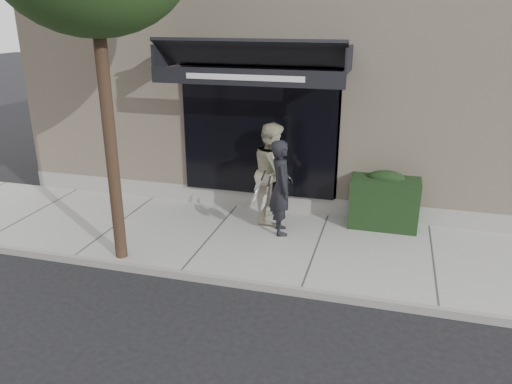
% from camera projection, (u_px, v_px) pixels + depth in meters
% --- Properties ---
extents(ground, '(80.00, 80.00, 0.00)m').
position_uv_depth(ground, '(317.00, 252.00, 9.06)').
color(ground, black).
rests_on(ground, ground).
extents(sidewalk, '(20.00, 3.00, 0.12)m').
position_uv_depth(sidewalk, '(317.00, 249.00, 9.04)').
color(sidewalk, '#A09F9A').
rests_on(sidewalk, ground).
extents(curb, '(20.00, 0.10, 0.14)m').
position_uv_depth(curb, '(301.00, 292.00, 7.63)').
color(curb, gray).
rests_on(curb, ground).
extents(building_facade, '(14.30, 8.04, 5.64)m').
position_uv_depth(building_facade, '(351.00, 70.00, 12.62)').
color(building_facade, beige).
rests_on(building_facade, ground).
extents(hedge, '(1.30, 0.70, 1.14)m').
position_uv_depth(hedge, '(384.00, 200.00, 9.69)').
color(hedge, black).
rests_on(hedge, sidewalk).
extents(pedestrian_front, '(0.80, 0.96, 1.81)m').
position_uv_depth(pedestrian_front, '(281.00, 188.00, 9.28)').
color(pedestrian_front, black).
rests_on(pedestrian_front, sidewalk).
extents(pedestrian_back, '(0.87, 1.06, 1.99)m').
position_uv_depth(pedestrian_back, '(273.00, 172.00, 9.88)').
color(pedestrian_back, beige).
rests_on(pedestrian_back, sidewalk).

